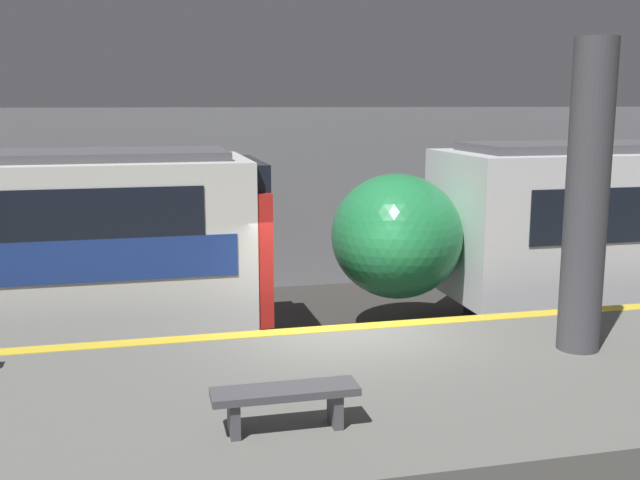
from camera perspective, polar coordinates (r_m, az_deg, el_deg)
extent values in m
plane|color=#33302D|center=(11.67, 1.81, -11.61)|extent=(120.00, 120.00, 0.00)
cube|color=slate|center=(9.44, 5.59, -13.58)|extent=(40.00, 4.59, 1.09)
cube|color=gold|center=(11.17, 2.04, -6.67)|extent=(40.00, 0.30, 0.01)
cube|color=gray|center=(17.72, -4.04, 3.13)|extent=(50.00, 0.15, 4.27)
cylinder|color=#47474C|center=(10.40, 19.66, 3.00)|extent=(0.56, 0.56, 4.11)
ellipsoid|color=#238447|center=(13.99, 5.84, 0.32)|extent=(2.42, 2.61, 2.32)
sphere|color=#F2EFCC|center=(13.79, 2.08, -1.54)|extent=(0.20, 0.20, 0.20)
cube|color=red|center=(13.38, -5.11, -0.50)|extent=(0.25, 2.78, 2.21)
cube|color=black|center=(13.21, -5.19, 4.20)|extent=(0.25, 2.50, 0.88)
sphere|color=#EA4C42|center=(12.86, -3.98, -2.69)|extent=(0.18, 0.18, 0.18)
sphere|color=#EA4C42|center=(14.09, -4.84, -1.54)|extent=(0.18, 0.18, 0.18)
cube|color=#4C4C51|center=(7.73, -6.59, -13.15)|extent=(0.10, 0.32, 0.41)
cube|color=#4C4C51|center=(7.91, 1.16, -12.52)|extent=(0.10, 0.32, 0.41)
cube|color=#4C4C51|center=(7.73, -2.68, -11.46)|extent=(1.50, 0.40, 0.08)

